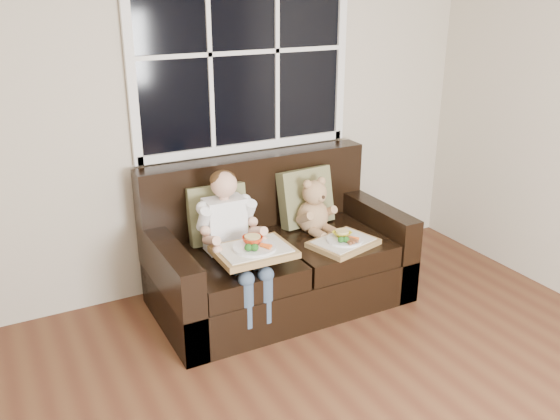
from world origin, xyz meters
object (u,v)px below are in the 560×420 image
child (231,229)px  tray_left (254,250)px  teddy_bear (314,210)px  tray_right (344,242)px  loveseat (276,257)px

child → tray_left: 0.24m
child → teddy_bear: bearing=9.6°
tray_left → tray_right: tray_left is taller
child → teddy_bear: (0.68, 0.12, -0.03)m
child → loveseat: bearing=17.4°
child → tray_left: child is taller
child → teddy_bear: child is taller
loveseat → child: child is taller
loveseat → teddy_bear: loveseat is taller
loveseat → teddy_bear: size_ratio=4.19×
child → tray_left: (0.05, -0.22, -0.06)m
tray_right → child: bearing=149.9°
tray_left → loveseat: bearing=46.6°
loveseat → tray_right: size_ratio=3.49×
loveseat → tray_left: (-0.32, -0.34, 0.27)m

